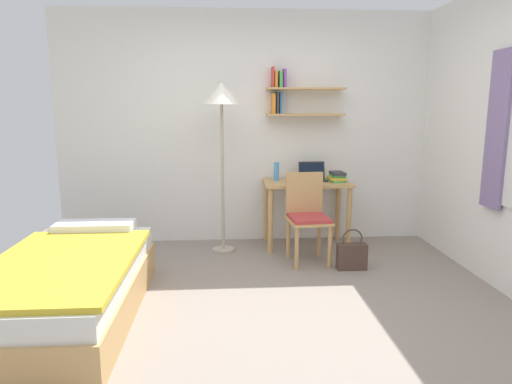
# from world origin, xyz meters

# --- Properties ---
(ground_plane) EXTENTS (5.28, 5.28, 0.00)m
(ground_plane) POSITION_xyz_m (0.00, 0.00, 0.00)
(ground_plane) COLOR gray
(wall_back) EXTENTS (4.40, 0.27, 2.60)m
(wall_back) POSITION_xyz_m (0.01, 2.02, 1.31)
(wall_back) COLOR white
(wall_back) RESTS_ON ground_plane
(bed) EXTENTS (0.98, 1.91, 0.54)m
(bed) POSITION_xyz_m (-1.49, 0.07, 0.24)
(bed) COLOR tan
(bed) RESTS_ON ground_plane
(desk) EXTENTS (0.94, 0.57, 0.74)m
(desk) POSITION_xyz_m (0.57, 1.70, 0.59)
(desk) COLOR tan
(desk) RESTS_ON ground_plane
(desk_chair) EXTENTS (0.44, 0.46, 0.89)m
(desk_chair) POSITION_xyz_m (0.49, 1.19, 0.49)
(desk_chair) COLOR tan
(desk_chair) RESTS_ON ground_plane
(standing_lamp) EXTENTS (0.39, 0.39, 1.79)m
(standing_lamp) POSITION_xyz_m (-0.35, 1.58, 1.58)
(standing_lamp) COLOR #B2A893
(standing_lamp) RESTS_ON ground_plane
(laptop) EXTENTS (0.30, 0.21, 0.20)m
(laptop) POSITION_xyz_m (0.65, 1.79, 0.79)
(laptop) COLOR black
(laptop) RESTS_ON desk
(water_bottle) EXTENTS (0.06, 0.06, 0.21)m
(water_bottle) POSITION_xyz_m (0.24, 1.78, 0.84)
(water_bottle) COLOR #4C99DB
(water_bottle) RESTS_ON desk
(book_stack) EXTENTS (0.17, 0.25, 0.11)m
(book_stack) POSITION_xyz_m (0.90, 1.67, 0.79)
(book_stack) COLOR #4CA856
(book_stack) RESTS_ON desk
(handbag) EXTENTS (0.28, 0.11, 0.40)m
(handbag) POSITION_xyz_m (0.88, 0.92, 0.14)
(handbag) COLOR #4C382D
(handbag) RESTS_ON ground_plane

